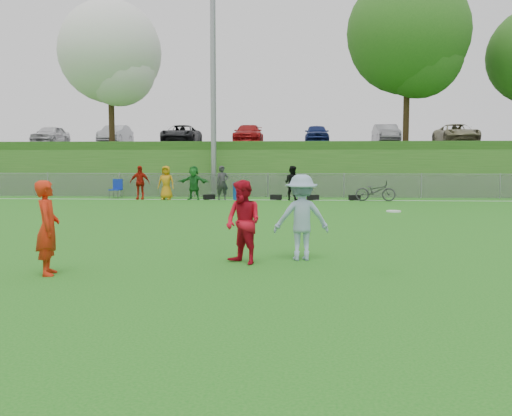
# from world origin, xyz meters

# --- Properties ---
(ground) EXTENTS (120.00, 120.00, 0.00)m
(ground) POSITION_xyz_m (0.00, 0.00, 0.00)
(ground) COLOR #186916
(ground) RESTS_ON ground
(sideline_far) EXTENTS (60.00, 0.10, 0.01)m
(sideline_far) POSITION_xyz_m (0.00, 18.00, 0.01)
(sideline_far) COLOR white
(sideline_far) RESTS_ON ground
(fence) EXTENTS (58.00, 0.06, 1.30)m
(fence) POSITION_xyz_m (0.00, 20.00, 0.65)
(fence) COLOR gray
(fence) RESTS_ON ground
(light_pole) EXTENTS (1.20, 0.40, 12.15)m
(light_pole) POSITION_xyz_m (-3.00, 20.80, 6.71)
(light_pole) COLOR gray
(light_pole) RESTS_ON ground
(berm) EXTENTS (120.00, 18.00, 3.00)m
(berm) POSITION_xyz_m (0.00, 31.00, 1.50)
(berm) COLOR #225417
(berm) RESTS_ON ground
(parking_lot) EXTENTS (120.00, 12.00, 0.10)m
(parking_lot) POSITION_xyz_m (0.00, 33.00, 3.05)
(parking_lot) COLOR black
(parking_lot) RESTS_ON berm
(tree_white_flowering) EXTENTS (6.30, 6.30, 8.78)m
(tree_white_flowering) POSITION_xyz_m (-9.84, 24.92, 8.32)
(tree_white_flowering) COLOR black
(tree_white_flowering) RESTS_ON berm
(tree_green_near) EXTENTS (7.14, 7.14, 9.95)m
(tree_green_near) POSITION_xyz_m (8.16, 24.42, 9.03)
(tree_green_near) COLOR black
(tree_green_near) RESTS_ON berm
(car_row) EXTENTS (32.04, 5.18, 1.44)m
(car_row) POSITION_xyz_m (-1.17, 32.00, 3.82)
(car_row) COLOR silver
(car_row) RESTS_ON parking_lot
(spectator_row) EXTENTS (8.68, 0.97, 1.69)m
(spectator_row) POSITION_xyz_m (-3.12, 18.00, 0.85)
(spectator_row) COLOR #AD180C
(spectator_row) RESTS_ON ground
(gear_bags) EXTENTS (7.82, 0.56, 0.26)m
(gear_bags) POSITION_xyz_m (1.08, 18.10, 0.13)
(gear_bags) COLOR black
(gear_bags) RESTS_ON ground
(player_red_left) EXTENTS (0.56, 0.70, 1.68)m
(player_red_left) POSITION_xyz_m (-2.93, -0.44, 0.84)
(player_red_left) COLOR red
(player_red_left) RESTS_ON ground
(player_red_center) EXTENTS (1.01, 1.00, 1.64)m
(player_red_center) POSITION_xyz_m (0.42, 0.84, 0.82)
(player_red_center) COLOR red
(player_red_center) RESTS_ON ground
(player_blue) EXTENTS (1.20, 0.79, 1.74)m
(player_blue) POSITION_xyz_m (1.56, 1.36, 0.87)
(player_blue) COLOR #8BA6C1
(player_blue) RESTS_ON ground
(frisbee) EXTENTS (0.25, 0.25, 0.02)m
(frisbee) POSITION_xyz_m (3.12, -0.26, 1.16)
(frisbee) COLOR silver
(frisbee) RESTS_ON ground
(recycling_bin) EXTENTS (0.59, 0.59, 0.86)m
(recycling_bin) POSITION_xyz_m (-1.37, 18.11, 0.43)
(recycling_bin) COLOR #0E3E9C
(recycling_bin) RESTS_ON ground
(camp_chair) EXTENTS (0.63, 0.64, 0.99)m
(camp_chair) POSITION_xyz_m (-7.85, 18.82, 0.29)
(camp_chair) COLOR #0D2796
(camp_chair) RESTS_ON ground
(bicycle) EXTENTS (1.96, 0.87, 1.00)m
(bicycle) POSITION_xyz_m (5.32, 17.61, 0.50)
(bicycle) COLOR #2B2B2D
(bicycle) RESTS_ON ground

